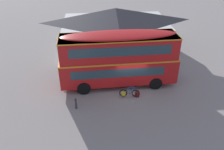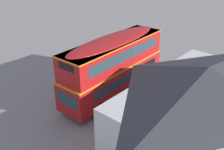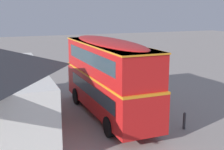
{
  "view_description": "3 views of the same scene",
  "coord_description": "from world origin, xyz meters",
  "px_view_note": "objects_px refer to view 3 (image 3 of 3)",
  "views": [
    {
      "loc": [
        -3.54,
        -16.78,
        11.43
      ],
      "look_at": [
        -1.69,
        -1.2,
        2.08
      ],
      "focal_mm": 37.57,
      "sensor_mm": 36.0,
      "label": 1
    },
    {
      "loc": [
        13.27,
        12.09,
        10.74
      ],
      "look_at": [
        -1.54,
        -0.02,
        1.25
      ],
      "focal_mm": 41.17,
      "sensor_mm": 36.0,
      "label": 2
    },
    {
      "loc": [
        -17.4,
        7.25,
        6.49
      ],
      "look_at": [
        0.45,
        -0.14,
        2.25
      ],
      "focal_mm": 47.6,
      "sensor_mm": 36.0,
      "label": 3
    }
  ],
  "objects_px": {
    "kerb_bollard": "(184,120)",
    "water_bottle_clear_plastic": "(144,104)",
    "touring_bicycle": "(133,103)",
    "backpack_on_ground": "(130,101)",
    "double_decker_bus": "(108,74)"
  },
  "relations": [
    {
      "from": "touring_bicycle",
      "to": "water_bottle_clear_plastic",
      "type": "distance_m",
      "value": 0.97
    },
    {
      "from": "water_bottle_clear_plastic",
      "to": "backpack_on_ground",
      "type": "bearing_deg",
      "value": 59.38
    },
    {
      "from": "water_bottle_clear_plastic",
      "to": "kerb_bollard",
      "type": "distance_m",
      "value": 4.49
    },
    {
      "from": "touring_bicycle",
      "to": "kerb_bollard",
      "type": "distance_m",
      "value": 4.4
    },
    {
      "from": "water_bottle_clear_plastic",
      "to": "kerb_bollard",
      "type": "xyz_separation_m",
      "value": [
        -4.47,
        -0.12,
        0.38
      ]
    },
    {
      "from": "backpack_on_ground",
      "to": "water_bottle_clear_plastic",
      "type": "relative_size",
      "value": 2.18
    },
    {
      "from": "kerb_bollard",
      "to": "water_bottle_clear_plastic",
      "type": "bearing_deg",
      "value": 1.49
    },
    {
      "from": "kerb_bollard",
      "to": "double_decker_bus",
      "type": "bearing_deg",
      "value": 39.83
    },
    {
      "from": "backpack_on_ground",
      "to": "water_bottle_clear_plastic",
      "type": "xyz_separation_m",
      "value": [
        -0.48,
        -0.82,
        -0.17
      ]
    },
    {
      "from": "double_decker_bus",
      "to": "touring_bicycle",
      "type": "distance_m",
      "value": 3.11
    },
    {
      "from": "touring_bicycle",
      "to": "kerb_bollard",
      "type": "height_order",
      "value": "touring_bicycle"
    },
    {
      "from": "touring_bicycle",
      "to": "backpack_on_ground",
      "type": "xyz_separation_m",
      "value": [
        0.68,
        -0.1,
        -0.08
      ]
    },
    {
      "from": "double_decker_bus",
      "to": "kerb_bollard",
      "type": "relative_size",
      "value": 10.2
    },
    {
      "from": "double_decker_bus",
      "to": "kerb_bollard",
      "type": "bearing_deg",
      "value": -140.17
    },
    {
      "from": "double_decker_bus",
      "to": "backpack_on_ground",
      "type": "xyz_separation_m",
      "value": [
        1.26,
        -2.15,
        -2.35
      ]
    }
  ]
}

